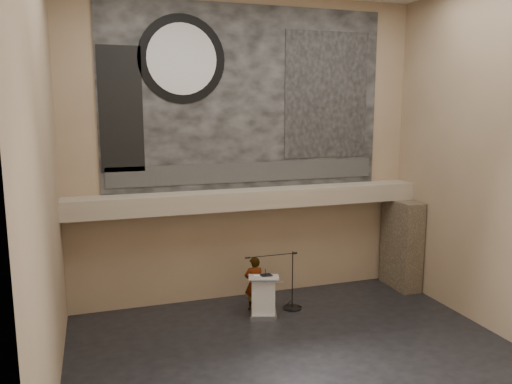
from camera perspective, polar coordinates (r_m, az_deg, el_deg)
name	(u,v)px	position (r m, az deg, el deg)	size (l,w,h in m)	color
floor	(301,358)	(11.65, 5.17, -18.34)	(10.00, 10.00, 0.00)	black
wall_back	(247,151)	(14.09, -1.02, 4.73)	(10.00, 0.02, 8.50)	#8B7358
wall_front	(426,201)	(6.93, 18.90, -0.98)	(10.00, 0.02, 8.50)	#8B7358
wall_left	(43,177)	(9.54, -23.19, 1.56)	(0.02, 8.00, 8.50)	#8B7358
wall_right	(498,159)	(13.18, 25.91, 3.42)	(0.02, 8.00, 8.50)	#8B7358
soffit	(252,199)	(13.89, -0.51, -0.75)	(10.00, 0.80, 0.50)	gray
sprinkler_left	(195,212)	(13.51, -6.93, -2.34)	(0.04, 0.04, 0.06)	#B2893D
sprinkler_right	(314,205)	(14.58, 6.69, -1.44)	(0.04, 0.04, 0.06)	#B2893D
banner	(247,98)	(14.02, -1.00, 10.64)	(8.00, 0.05, 5.00)	black
banner_text_strip	(248,172)	(14.09, -0.93, 2.28)	(7.76, 0.02, 0.55)	#2B2B2B
banner_clock_rim	(182,59)	(13.61, -8.47, 14.78)	(2.30, 2.30, 0.02)	black
banner_clock_face	(182,59)	(13.59, -8.46, 14.79)	(1.84, 1.84, 0.02)	silver
banner_building_print	(327,95)	(14.87, 8.08, 10.88)	(2.60, 0.02, 3.60)	black
banner_brick_print	(121,110)	(13.37, -15.19, 9.07)	(1.10, 0.02, 3.20)	black
stone_pier	(402,244)	(15.88, 16.30, -5.74)	(0.60, 1.40, 2.70)	#3E3326
lectern	(263,296)	(13.45, 0.84, -11.75)	(0.91, 0.77, 1.14)	silver
binder	(266,275)	(13.23, 1.17, -9.51)	(0.28, 0.22, 0.04)	black
papers	(258,277)	(13.18, 0.19, -9.65)	(0.20, 0.28, 0.01)	white
speaker_person	(254,283)	(13.76, -0.20, -10.39)	(0.54, 0.36, 1.49)	silver
mic_stand	(290,299)	(14.01, 3.95, -12.15)	(1.61, 0.52, 1.63)	black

